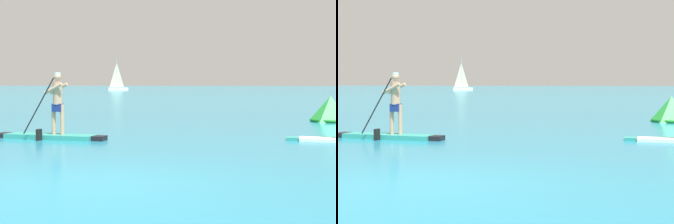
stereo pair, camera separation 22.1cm
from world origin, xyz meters
TOP-DOWN VIEW (x-y plane):
  - ground at (0.00, 0.00)m, footprint 440.00×440.00m
  - paddleboarder_mid_center at (-2.80, 5.76)m, footprint 3.28×0.99m
  - race_marker_buoy at (5.93, 13.08)m, footprint 1.80×1.80m
  - sailboat_left_horizon at (-20.56, 83.05)m, footprint 3.86×4.06m

SIDE VIEW (x-z plane):
  - ground at x=0.00m, z-range 0.00..0.00m
  - paddleboarder_mid_center at x=-2.80m, z-range -0.56..1.29m
  - race_marker_buoy at x=5.93m, z-range -0.06..0.96m
  - sailboat_left_horizon at x=-20.56m, z-range -2.22..3.97m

